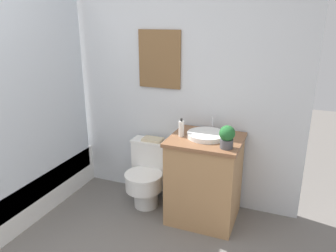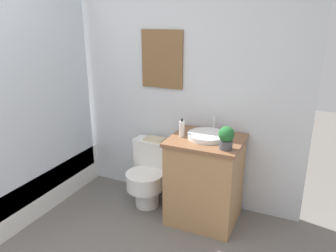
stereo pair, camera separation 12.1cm
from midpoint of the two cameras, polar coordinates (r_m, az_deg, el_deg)
The scene contains 8 objects.
wall_back at distance 3.30m, azimuth -4.72°, elevation 9.48°, with size 3.36×0.07×2.50m.
shower_area at distance 3.51m, azimuth -22.89°, elevation -8.44°, with size 0.67×1.53×1.98m.
toilet at distance 3.23m, azimuth -2.09°, elevation -8.22°, with size 0.42×0.49×0.62m.
vanity at distance 2.97m, azimuth 7.59°, elevation -9.24°, with size 0.62×0.55×0.78m.
sink at distance 2.82m, azimuth 8.08°, elevation -1.67°, with size 0.34×0.38×0.13m.
soap_bottle at distance 2.81m, azimuth 3.65°, elevation -0.50°, with size 0.05×0.05×0.16m.
potted_plant at distance 2.58m, azimuth 11.44°, elevation -1.94°, with size 0.12×0.12×0.19m.
book_on_tank at distance 3.19m, azimuth -1.25°, elevation -2.31°, with size 0.20×0.13×0.02m.
Camera 2 is at (1.64, -0.88, 1.77)m, focal length 35.00 mm.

